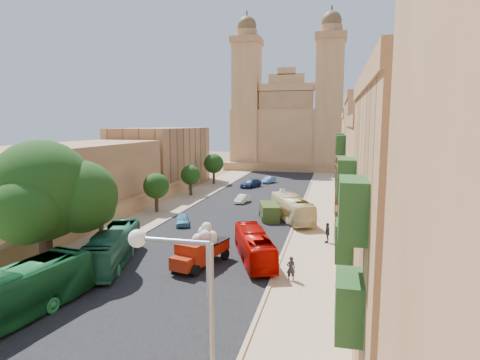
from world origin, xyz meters
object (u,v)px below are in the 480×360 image
at_px(car_blue_b, 269,180).
at_px(street_tree_c, 190,175).
at_px(street_tree_b, 156,186).
at_px(bus_green_north, 113,247).
at_px(car_white_b, 282,192).
at_px(olive_pickup, 269,212).
at_px(pedestrian_c, 327,233).
at_px(car_cream, 278,204).
at_px(car_dkblue, 251,183).
at_px(car_blue_a, 183,220).
at_px(streetlamp, 192,355).
at_px(bus_cream_east, 292,208).
at_px(church, 289,129).
at_px(pedestrian_a, 291,268).
at_px(street_tree_d, 214,164).
at_px(ficus_tree, 43,194).
at_px(car_white_a, 242,199).
at_px(red_truck, 201,248).
at_px(street_tree_a, 101,210).
at_px(bus_green_south, 3,299).
at_px(bus_red_east, 254,246).

bearing_deg(car_blue_b, street_tree_c, -102.49).
xyz_separation_m(street_tree_b, bus_green_north, (4.62, -17.80, -1.86)).
relative_size(street_tree_b, car_white_b, 1.36).
distance_m(street_tree_c, bus_green_north, 30.20).
relative_size(car_white_b, car_blue_b, 0.98).
relative_size(street_tree_c, olive_pickup, 0.98).
xyz_separation_m(bus_green_north, pedestrian_c, (15.94, 9.43, -0.41)).
relative_size(car_cream, car_dkblue, 1.06).
xyz_separation_m(car_blue_a, car_dkblue, (1.92, 26.70, 0.09)).
distance_m(car_blue_a, car_blue_b, 32.61).
bearing_deg(streetlamp, bus_green_north, 125.76).
bearing_deg(bus_cream_east, church, -106.53).
distance_m(car_blue_a, pedestrian_a, 18.02).
bearing_deg(street_tree_d, pedestrian_a, -66.46).
distance_m(church, pedestrian_a, 73.53).
bearing_deg(ficus_tree, car_white_b, 69.46).
distance_m(ficus_tree, car_white_a, 29.63).
bearing_deg(red_truck, street_tree_a, 157.94).
distance_m(ficus_tree, bus_green_south, 9.50).
height_order(street_tree_d, bus_cream_east, street_tree_d).
xyz_separation_m(street_tree_d, bus_cream_east, (16.50, -24.37, -2.27)).
bearing_deg(pedestrian_a, red_truck, -29.81).
bearing_deg(car_blue_b, car_blue_a, -77.42).
relative_size(church, street_tree_b, 7.57).
xyz_separation_m(olive_pickup, pedestrian_a, (4.27, -17.29, -0.01)).
distance_m(bus_red_east, car_cream, 19.19).
relative_size(church, car_cream, 7.35).
distance_m(street_tree_a, car_white_a, 21.99).
distance_m(street_tree_a, car_dkblue, 34.26).
relative_size(street_tree_d, streetlamp, 0.66).
xyz_separation_m(street_tree_d, car_blue_b, (9.50, 3.05, -3.05)).
distance_m(ficus_tree, bus_cream_east, 25.63).
xyz_separation_m(street_tree_a, car_white_a, (8.88, 19.99, -2.26)).
bearing_deg(car_white_b, bus_cream_east, 87.42).
bearing_deg(streetlamp, olive_pickup, 96.01).
bearing_deg(church, bus_green_north, -94.25).
distance_m(street_tree_c, bus_red_east, 30.59).
distance_m(streetlamp, car_cream, 40.98).
relative_size(street_tree_a, streetlamp, 0.51).
bearing_deg(bus_red_east, street_tree_d, -89.74).
relative_size(car_white_a, car_blue_b, 0.93).
bearing_deg(bus_red_east, bus_cream_east, -116.93).
distance_m(street_tree_a, car_blue_b, 40.25).
bearing_deg(street_tree_a, car_dkblue, 77.61).
height_order(street_tree_d, bus_green_north, street_tree_d).
height_order(street_tree_a, bus_red_east, street_tree_a).
distance_m(car_cream, car_white_b, 9.97).
bearing_deg(car_dkblue, street_tree_c, -106.03).
height_order(olive_pickup, car_dkblue, olive_pickup).
height_order(street_tree_a, car_blue_a, street_tree_a).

